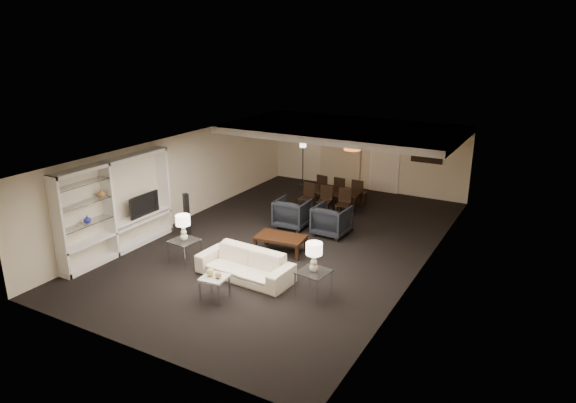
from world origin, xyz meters
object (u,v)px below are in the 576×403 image
(chair_fl, at_px, (325,187))
(marble_table, at_px, (215,288))
(television, at_px, (141,204))
(floor_speaker, at_px, (187,214))
(vase_amber, at_px, (101,193))
(chair_nl, at_px, (307,198))
(coffee_table, at_px, (281,244))
(armchair_left, at_px, (292,213))
(side_table_right, at_px, (314,284))
(pendant_light, at_px, (352,146))
(table_lamp_left, at_px, (183,228))
(side_table_left, at_px, (185,251))
(chair_nm, at_px, (324,201))
(vase_blue, at_px, (87,219))
(sofa, at_px, (245,265))
(chair_nr, at_px, (343,204))
(chair_fr, at_px, (359,192))
(dining_table, at_px, (333,199))
(chair_fm, at_px, (342,190))
(floor_lamp, at_px, (303,163))
(armchair_right, at_px, (332,220))
(table_lamp_right, at_px, (314,257))

(chair_fl, bearing_deg, marble_table, 104.53)
(television, relative_size, floor_speaker, 0.84)
(vase_amber, bearing_deg, floor_speaker, 71.72)
(television, xyz_separation_m, chair_nl, (2.61, 4.19, -0.60))
(coffee_table, bearing_deg, armchair_left, 109.44)
(side_table_right, height_order, television, television)
(pendant_light, height_order, table_lamp_left, pendant_light)
(coffee_table, height_order, side_table_left, side_table_left)
(chair_nl, relative_size, chair_fl, 1.00)
(chair_nm, xyz_separation_m, chair_fl, (-0.60, 1.30, 0.00))
(side_table_right, height_order, chair_nl, chair_nl)
(vase_blue, distance_m, floor_speaker, 2.76)
(sofa, distance_m, vase_blue, 3.79)
(floor_speaker, xyz_separation_m, chair_nr, (3.14, 3.25, -0.14))
(armchair_left, relative_size, chair_fl, 1.03)
(vase_blue, relative_size, floor_speaker, 0.16)
(marble_table, height_order, chair_fr, chair_fr)
(armchair_left, height_order, side_table_left, armchair_left)
(sofa, xyz_separation_m, chair_fr, (0.34, 5.97, 0.11))
(vase_blue, distance_m, dining_table, 7.32)
(sofa, distance_m, chair_fm, 5.97)
(coffee_table, bearing_deg, chair_nm, 94.81)
(pendant_light, xyz_separation_m, floor_lamp, (-2.41, 1.38, -1.13))
(vase_blue, bearing_deg, marble_table, 1.47)
(marble_table, xyz_separation_m, chair_fm, (-0.26, 7.07, 0.18))
(side_table_right, distance_m, television, 5.25)
(armchair_left, bearing_deg, armchair_right, 177.23)
(armchair_right, relative_size, floor_speaker, 0.78)
(coffee_table, height_order, television, television)
(chair_fm, bearing_deg, dining_table, 95.82)
(coffee_table, height_order, table_lamp_left, table_lamp_left)
(side_table_left, distance_m, chair_nm, 4.89)
(chair_fl, xyz_separation_m, floor_lamp, (-1.44, 1.22, 0.36))
(coffee_table, bearing_deg, side_table_right, -43.26)
(coffee_table, relative_size, television, 1.24)
(vase_blue, distance_m, chair_nl, 6.46)
(floor_speaker, distance_m, floor_lamp, 5.80)
(side_table_left, height_order, chair_nl, chair_nl)
(pendant_light, height_order, side_table_left, pendant_light)
(sofa, relative_size, vase_amber, 12.13)
(armchair_right, xyz_separation_m, table_lamp_left, (-2.30, -3.30, 0.47))
(vase_amber, height_order, floor_lamp, vase_amber)
(floor_speaker, height_order, chair_fl, floor_speaker)
(armchair_left, distance_m, chair_nr, 1.66)
(pendant_light, height_order, chair_nl, pendant_light)
(table_lamp_left, bearing_deg, sofa, 0.00)
(armchair_left, relative_size, vase_amber, 4.96)
(table_lamp_right, bearing_deg, vase_amber, -172.22)
(marble_table, distance_m, chair_nr, 5.78)
(vase_blue, bearing_deg, side_table_right, 12.89)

